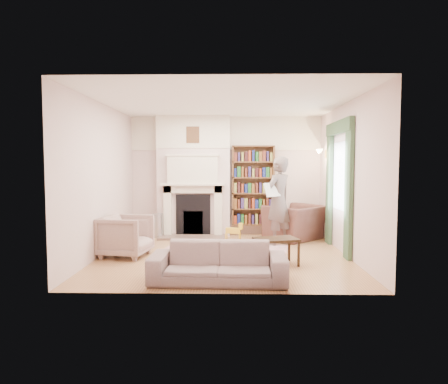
{
  "coord_description": "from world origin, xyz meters",
  "views": [
    {
      "loc": [
        0.15,
        -7.31,
        1.68
      ],
      "look_at": [
        0.0,
        0.25,
        1.15
      ],
      "focal_mm": 32.0,
      "sensor_mm": 36.0,
      "label": 1
    }
  ],
  "objects_px": {
    "rocking_horse": "(233,233)",
    "coffee_table": "(276,251)",
    "sofa": "(218,263)",
    "man_reading": "(278,201)",
    "paraffin_heater": "(158,226)",
    "bookcase": "(253,185)",
    "armchair_reading": "(295,222)",
    "armchair_left": "(126,236)"
  },
  "relations": [
    {
      "from": "paraffin_heater",
      "to": "sofa",
      "type": "bearing_deg",
      "value": -66.35
    },
    {
      "from": "armchair_reading",
      "to": "paraffin_heater",
      "type": "bearing_deg",
      "value": -46.21
    },
    {
      "from": "armchair_left",
      "to": "coffee_table",
      "type": "relative_size",
      "value": 1.18
    },
    {
      "from": "armchair_left",
      "to": "man_reading",
      "type": "distance_m",
      "value": 3.14
    },
    {
      "from": "rocking_horse",
      "to": "coffee_table",
      "type": "bearing_deg",
      "value": -58.61
    },
    {
      "from": "bookcase",
      "to": "armchair_reading",
      "type": "bearing_deg",
      "value": -32.47
    },
    {
      "from": "paraffin_heater",
      "to": "armchair_reading",
      "type": "bearing_deg",
      "value": -3.17
    },
    {
      "from": "man_reading",
      "to": "paraffin_heater",
      "type": "height_order",
      "value": "man_reading"
    },
    {
      "from": "armchair_left",
      "to": "armchair_reading",
      "type": "bearing_deg",
      "value": -53.42
    },
    {
      "from": "bookcase",
      "to": "coffee_table",
      "type": "xyz_separation_m",
      "value": [
        0.24,
        -2.86,
        -0.95
      ]
    },
    {
      "from": "coffee_table",
      "to": "paraffin_heater",
      "type": "xyz_separation_m",
      "value": [
        -2.44,
        2.45,
        0.05
      ]
    },
    {
      "from": "armchair_left",
      "to": "rocking_horse",
      "type": "height_order",
      "value": "armchair_left"
    },
    {
      "from": "bookcase",
      "to": "rocking_horse",
      "type": "height_order",
      "value": "bookcase"
    },
    {
      "from": "armchair_left",
      "to": "man_reading",
      "type": "relative_size",
      "value": 0.45
    },
    {
      "from": "armchair_left",
      "to": "sofa",
      "type": "height_order",
      "value": "armchair_left"
    },
    {
      "from": "sofa",
      "to": "rocking_horse",
      "type": "bearing_deg",
      "value": 87.38
    },
    {
      "from": "armchair_reading",
      "to": "paraffin_heater",
      "type": "distance_m",
      "value": 3.12
    },
    {
      "from": "man_reading",
      "to": "coffee_table",
      "type": "distance_m",
      "value": 1.83
    },
    {
      "from": "sofa",
      "to": "paraffin_heater",
      "type": "distance_m",
      "value": 3.76
    },
    {
      "from": "armchair_reading",
      "to": "sofa",
      "type": "bearing_deg",
      "value": 20.87
    },
    {
      "from": "sofa",
      "to": "bookcase",
      "type": "bearing_deg",
      "value": 81.57
    },
    {
      "from": "armchair_left",
      "to": "rocking_horse",
      "type": "bearing_deg",
      "value": -47.05
    },
    {
      "from": "coffee_table",
      "to": "armchair_left",
      "type": "bearing_deg",
      "value": 152.86
    },
    {
      "from": "armchair_reading",
      "to": "man_reading",
      "type": "bearing_deg",
      "value": 10.09
    },
    {
      "from": "sofa",
      "to": "man_reading",
      "type": "height_order",
      "value": "man_reading"
    },
    {
      "from": "armchair_reading",
      "to": "coffee_table",
      "type": "xyz_separation_m",
      "value": [
        -0.68,
        -2.28,
        -0.16
      ]
    },
    {
      "from": "coffee_table",
      "to": "paraffin_heater",
      "type": "distance_m",
      "value": 3.45
    },
    {
      "from": "paraffin_heater",
      "to": "rocking_horse",
      "type": "bearing_deg",
      "value": -18.98
    },
    {
      "from": "armchair_reading",
      "to": "coffee_table",
      "type": "distance_m",
      "value": 2.38
    },
    {
      "from": "armchair_reading",
      "to": "sofa",
      "type": "distance_m",
      "value": 3.65
    },
    {
      "from": "armchair_left",
      "to": "rocking_horse",
      "type": "relative_size",
      "value": 1.69
    },
    {
      "from": "armchair_reading",
      "to": "coffee_table",
      "type": "relative_size",
      "value": 1.67
    },
    {
      "from": "armchair_left",
      "to": "sofa",
      "type": "xyz_separation_m",
      "value": [
        1.73,
        -1.56,
        -0.09
      ]
    },
    {
      "from": "man_reading",
      "to": "coffee_table",
      "type": "relative_size",
      "value": 2.62
    },
    {
      "from": "coffee_table",
      "to": "paraffin_heater",
      "type": "bearing_deg",
      "value": 119.56
    },
    {
      "from": "paraffin_heater",
      "to": "coffee_table",
      "type": "bearing_deg",
      "value": -45.13
    },
    {
      "from": "sofa",
      "to": "paraffin_heater",
      "type": "bearing_deg",
      "value": 115.39
    },
    {
      "from": "sofa",
      "to": "man_reading",
      "type": "xyz_separation_m",
      "value": [
        1.15,
        2.67,
        0.64
      ]
    },
    {
      "from": "rocking_horse",
      "to": "armchair_left",
      "type": "bearing_deg",
      "value": -135.96
    },
    {
      "from": "paraffin_heater",
      "to": "armchair_left",
      "type": "bearing_deg",
      "value": -96.75
    },
    {
      "from": "bookcase",
      "to": "armchair_reading",
      "type": "xyz_separation_m",
      "value": [
        0.91,
        -0.58,
        -0.79
      ]
    },
    {
      "from": "bookcase",
      "to": "coffee_table",
      "type": "distance_m",
      "value": 3.02
    }
  ]
}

